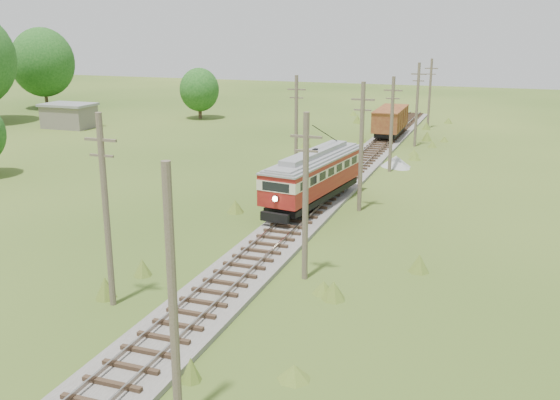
% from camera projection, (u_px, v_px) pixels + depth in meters
% --- Properties ---
extents(railbed_main, '(3.60, 96.00, 0.57)m').
position_uv_depth(railbed_main, '(327.00, 194.00, 47.70)').
color(railbed_main, '#605B54').
rests_on(railbed_main, ground).
extents(streetcar, '(4.39, 12.11, 5.48)m').
position_uv_depth(streetcar, '(315.00, 173.00, 44.04)').
color(streetcar, black).
rests_on(streetcar, ground).
extents(gondola, '(3.05, 8.98, 2.97)m').
position_uv_depth(gondola, '(390.00, 120.00, 71.46)').
color(gondola, black).
rests_on(gondola, ground).
extents(gravel_pile, '(2.83, 3.00, 1.03)m').
position_uv_depth(gravel_pile, '(397.00, 162.00, 57.55)').
color(gravel_pile, gray).
rests_on(gravel_pile, ground).
extents(utility_pole_r_1, '(0.30, 0.30, 8.80)m').
position_uv_depth(utility_pole_r_1, '(173.00, 300.00, 19.28)').
color(utility_pole_r_1, brown).
rests_on(utility_pole_r_1, ground).
extents(utility_pole_r_2, '(1.60, 0.30, 8.60)m').
position_uv_depth(utility_pole_r_2, '(306.00, 196.00, 30.99)').
color(utility_pole_r_2, brown).
rests_on(utility_pole_r_2, ground).
extents(utility_pole_r_3, '(1.60, 0.30, 9.00)m').
position_uv_depth(utility_pole_r_3, '(361.00, 146.00, 42.74)').
color(utility_pole_r_3, brown).
rests_on(utility_pole_r_3, ground).
extents(utility_pole_r_4, '(1.60, 0.30, 8.40)m').
position_uv_depth(utility_pole_r_4, '(392.00, 123.00, 54.67)').
color(utility_pole_r_4, brown).
rests_on(utility_pole_r_4, ground).
extents(utility_pole_r_5, '(1.60, 0.30, 8.90)m').
position_uv_depth(utility_pole_r_5, '(417.00, 104.00, 66.25)').
color(utility_pole_r_5, brown).
rests_on(utility_pole_r_5, ground).
extents(utility_pole_r_6, '(1.60, 0.30, 8.70)m').
position_uv_depth(utility_pole_r_6, '(430.00, 93.00, 78.12)').
color(utility_pole_r_6, brown).
rests_on(utility_pole_r_6, ground).
extents(utility_pole_l_a, '(1.60, 0.30, 9.00)m').
position_uv_depth(utility_pole_l_a, '(106.00, 210.00, 27.95)').
color(utility_pole_l_a, brown).
rests_on(utility_pole_l_a, ground).
extents(utility_pole_l_b, '(1.60, 0.30, 8.60)m').
position_uv_depth(utility_pole_l_b, '(296.00, 124.00, 53.47)').
color(utility_pole_l_b, brown).
rests_on(utility_pole_l_b, ground).
extents(tree_left_5, '(9.66, 9.66, 12.44)m').
position_uv_depth(tree_left_5, '(43.00, 62.00, 96.74)').
color(tree_left_5, '#38281C').
rests_on(tree_left_5, ground).
extents(tree_mid_a, '(5.46, 5.46, 7.03)m').
position_uv_depth(tree_mid_a, '(199.00, 90.00, 86.62)').
color(tree_mid_a, '#38281C').
rests_on(tree_mid_a, ground).
extents(shed, '(6.40, 4.40, 3.10)m').
position_uv_depth(shed, '(69.00, 115.00, 79.42)').
color(shed, slate).
rests_on(shed, ground).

